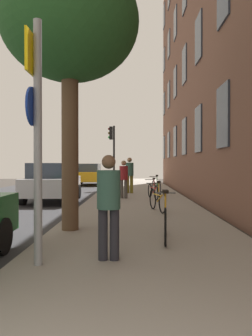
{
  "coord_description": "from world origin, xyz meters",
  "views": [
    {
      "loc": [
        0.83,
        -0.54,
        1.58
      ],
      "look_at": [
        0.56,
        13.9,
        1.42
      ],
      "focal_mm": 36.03,
      "sensor_mm": 36.0,
      "label": 1
    }
  ],
  "objects_px": {
    "pedestrian_0": "(109,200)",
    "bicycle_3": "(156,187)",
    "tree_near": "(70,25)",
    "car_2": "(89,174)",
    "bicycle_2": "(153,191)",
    "traffic_light": "(112,146)",
    "bicycle_1": "(157,199)",
    "car_1": "(52,182)",
    "pedestrian_2": "(130,173)",
    "sign_post": "(36,125)",
    "pedestrian_1": "(124,177)",
    "bicycle_0": "(165,220)"
  },
  "relations": [
    {
      "from": "bicycle_1",
      "to": "traffic_light",
      "type": "bearing_deg",
      "value": 100.95
    },
    {
      "from": "bicycle_2",
      "to": "car_2",
      "type": "bearing_deg",
      "value": 110.02
    },
    {
      "from": "bicycle_1",
      "to": "car_1",
      "type": "relative_size",
      "value": 0.39
    },
    {
      "from": "bicycle_3",
      "to": "bicycle_1",
      "type": "bearing_deg",
      "value": -93.69
    },
    {
      "from": "bicycle_3",
      "to": "traffic_light",
      "type": "bearing_deg",
      "value": 117.01
    },
    {
      "from": "bicycle_1",
      "to": "pedestrian_0",
      "type": "xyz_separation_m",
      "value": [
        -1.14,
        -5.33,
        0.54
      ]
    },
    {
      "from": "bicycle_3",
      "to": "pedestrian_0",
      "type": "xyz_separation_m",
      "value": [
        -1.51,
        -11.06,
        0.54
      ]
    },
    {
      "from": "tree_near",
      "to": "pedestrian_2",
      "type": "height_order",
      "value": "tree_near"
    },
    {
      "from": "tree_near",
      "to": "bicycle_0",
      "type": "relative_size",
      "value": 3.49
    },
    {
      "from": "sign_post",
      "to": "car_1",
      "type": "height_order",
      "value": "sign_post"
    },
    {
      "from": "pedestrian_0",
      "to": "car_2",
      "type": "xyz_separation_m",
      "value": [
        -2.9,
        20.37,
        -0.19
      ]
    },
    {
      "from": "traffic_light",
      "to": "car_2",
      "type": "height_order",
      "value": "traffic_light"
    },
    {
      "from": "tree_near",
      "to": "pedestrian_2",
      "type": "xyz_separation_m",
      "value": [
        1.25,
        9.64,
        -3.53
      ]
    },
    {
      "from": "traffic_light",
      "to": "bicycle_2",
      "type": "relative_size",
      "value": 2.32
    },
    {
      "from": "bicycle_0",
      "to": "pedestrian_0",
      "type": "distance_m",
      "value": 1.78
    },
    {
      "from": "bicycle_3",
      "to": "car_1",
      "type": "distance_m",
      "value": 4.98
    },
    {
      "from": "traffic_light",
      "to": "pedestrian_0",
      "type": "bearing_deg",
      "value": -86.81
    },
    {
      "from": "pedestrian_0",
      "to": "pedestrian_2",
      "type": "height_order",
      "value": "pedestrian_2"
    },
    {
      "from": "traffic_light",
      "to": "bicycle_1",
      "type": "xyz_separation_m",
      "value": [
        2.01,
        -10.41,
        -2.25
      ]
    },
    {
      "from": "traffic_light",
      "to": "bicycle_0",
      "type": "xyz_separation_m",
      "value": [
        1.87,
        -14.37,
        -2.24
      ]
    },
    {
      "from": "bicycle_1",
      "to": "pedestrian_2",
      "type": "height_order",
      "value": "pedestrian_2"
    },
    {
      "from": "pedestrian_2",
      "to": "car_1",
      "type": "bearing_deg",
      "value": -136.91
    },
    {
      "from": "car_1",
      "to": "bicycle_0",
      "type": "bearing_deg",
      "value": -62.28
    },
    {
      "from": "tree_near",
      "to": "bicycle_3",
      "type": "bearing_deg",
      "value": 73.75
    },
    {
      "from": "pedestrian_0",
      "to": "pedestrian_2",
      "type": "distance_m",
      "value": 12.01
    },
    {
      "from": "sign_post",
      "to": "bicycle_1",
      "type": "relative_size",
      "value": 2.17
    },
    {
      "from": "bicycle_2",
      "to": "pedestrian_1",
      "type": "xyz_separation_m",
      "value": [
        -1.24,
        0.33,
        0.58
      ]
    },
    {
      "from": "tree_near",
      "to": "pedestrian_0",
      "type": "bearing_deg",
      "value": -66.54
    },
    {
      "from": "traffic_light",
      "to": "bicycle_0",
      "type": "relative_size",
      "value": 2.26
    },
    {
      "from": "bicycle_2",
      "to": "bicycle_3",
      "type": "relative_size",
      "value": 0.96
    },
    {
      "from": "bicycle_2",
      "to": "pedestrian_0",
      "type": "bearing_deg",
      "value": -97.75
    },
    {
      "from": "bicycle_1",
      "to": "pedestrian_1",
      "type": "relative_size",
      "value": 1.0
    },
    {
      "from": "sign_post",
      "to": "pedestrian_0",
      "type": "bearing_deg",
      "value": 14.47
    },
    {
      "from": "pedestrian_0",
      "to": "pedestrian_1",
      "type": "distance_m",
      "value": 9.36
    },
    {
      "from": "tree_near",
      "to": "car_2",
      "type": "height_order",
      "value": "tree_near"
    },
    {
      "from": "car_2",
      "to": "traffic_light",
      "type": "bearing_deg",
      "value": -66.37
    },
    {
      "from": "pedestrian_0",
      "to": "bicycle_3",
      "type": "bearing_deg",
      "value": 82.24
    },
    {
      "from": "tree_near",
      "to": "pedestrian_0",
      "type": "xyz_separation_m",
      "value": [
        1.03,
        -2.37,
        -3.65
      ]
    },
    {
      "from": "pedestrian_0",
      "to": "pedestrian_1",
      "type": "bearing_deg",
      "value": 90.06
    },
    {
      "from": "pedestrian_0",
      "to": "car_2",
      "type": "distance_m",
      "value": 20.58
    },
    {
      "from": "traffic_light",
      "to": "pedestrian_1",
      "type": "distance_m",
      "value": 6.65
    },
    {
      "from": "tree_near",
      "to": "car_2",
      "type": "xyz_separation_m",
      "value": [
        -1.88,
        18.01,
        -3.84
      ]
    },
    {
      "from": "bicycle_2",
      "to": "pedestrian_1",
      "type": "relative_size",
      "value": 1.02
    },
    {
      "from": "bicycle_1",
      "to": "bicycle_3",
      "type": "xyz_separation_m",
      "value": [
        0.37,
        5.73,
        0.0
      ]
    },
    {
      "from": "bicycle_3",
      "to": "pedestrian_0",
      "type": "relative_size",
      "value": 1.07
    },
    {
      "from": "bicycle_1",
      "to": "car_2",
      "type": "height_order",
      "value": "car_2"
    },
    {
      "from": "bicycle_0",
      "to": "pedestrian_0",
      "type": "height_order",
      "value": "pedestrian_0"
    },
    {
      "from": "bicycle_2",
      "to": "bicycle_3",
      "type": "height_order",
      "value": "bicycle_3"
    },
    {
      "from": "bicycle_1",
      "to": "pedestrian_0",
      "type": "height_order",
      "value": "pedestrian_0"
    },
    {
      "from": "sign_post",
      "to": "bicycle_2",
      "type": "xyz_separation_m",
      "value": [
        2.26,
        9.3,
        -1.68
      ]
    }
  ]
}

